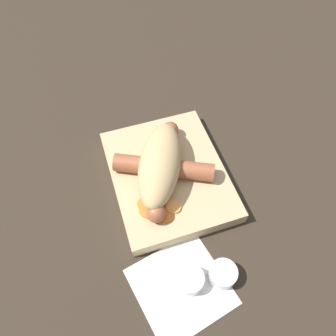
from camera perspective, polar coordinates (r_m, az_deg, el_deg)
The scene contains 8 objects.
ground_plane at distance 0.59m, azimuth 0.00°, elevation -1.93°, with size 3.00×3.00×0.00m, color #33281E.
food_tray at distance 0.58m, azimuth 0.00°, elevation -1.26°, with size 0.24×0.19×0.03m.
bread_roll at distance 0.54m, azimuth -1.29°, elevation 0.41°, with size 0.18×0.14×0.06m.
sausage at distance 0.55m, azimuth -0.73°, elevation -0.01°, with size 0.18×0.17×0.03m.
pickled_veggies at distance 0.53m, azimuth -2.32°, elevation -6.45°, with size 0.07×0.08×0.00m.
napkin at distance 0.51m, azimuth 2.27°, elevation -19.90°, with size 0.15×0.15×0.00m.
condiment_cup_near at distance 0.50m, azimuth 3.80°, elevation -18.94°, with size 0.04×0.04×0.02m.
condiment_cup_far at distance 0.51m, azimuth 9.48°, elevation -17.82°, with size 0.04×0.04×0.02m.
Camera 1 is at (0.29, -0.10, 0.50)m, focal length 35.00 mm.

